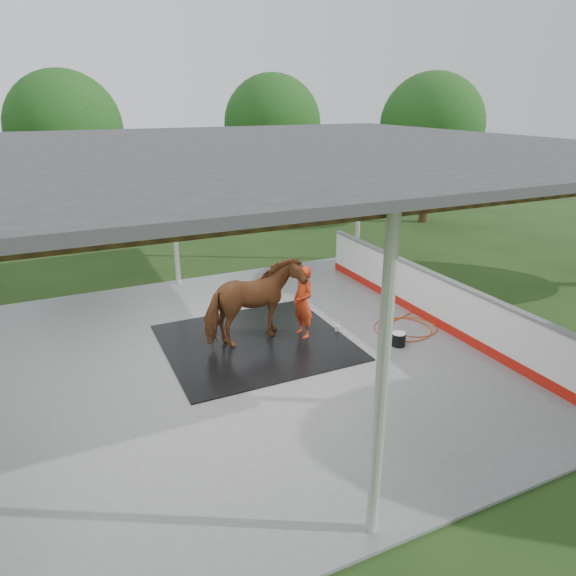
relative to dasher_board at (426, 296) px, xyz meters
name	(u,v)px	position (x,y,z in m)	size (l,w,h in m)	color
ground	(237,360)	(-4.60, 0.00, -0.59)	(100.00, 100.00, 0.00)	#1E3814
concrete_slab	(237,359)	(-4.60, 0.00, -0.57)	(12.00, 10.00, 0.05)	slate
pavilion_structure	(229,152)	(-4.60, 0.00, 3.37)	(12.60, 10.60, 4.05)	beige
dasher_board	(426,296)	(0.00, 0.00, 0.00)	(0.16, 8.00, 1.15)	#B8190F
tree_belt	(229,157)	(-4.30, 0.90, 3.20)	(28.00, 28.00, 5.80)	#382314
rubber_mat	(255,342)	(-4.03, 0.46, -0.53)	(3.65, 3.42, 0.03)	black
horse	(254,303)	(-4.03, 0.46, 0.35)	(0.93, 2.05, 1.73)	brown
handler	(303,302)	(-2.98, 0.33, 0.23)	(0.57, 0.37, 1.55)	red
wash_bucket	(398,339)	(-1.41, -0.90, -0.40)	(0.30, 0.30, 0.28)	black
soap_bottle_a	(387,316)	(-0.93, 0.16, -0.39)	(0.12, 0.12, 0.31)	silver
soap_bottle_b	(337,327)	(-2.21, 0.21, -0.44)	(0.10, 0.10, 0.21)	#338CD8
hose_coil	(406,328)	(-0.74, -0.31, -0.53)	(1.69, 1.39, 0.02)	#C13F0D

